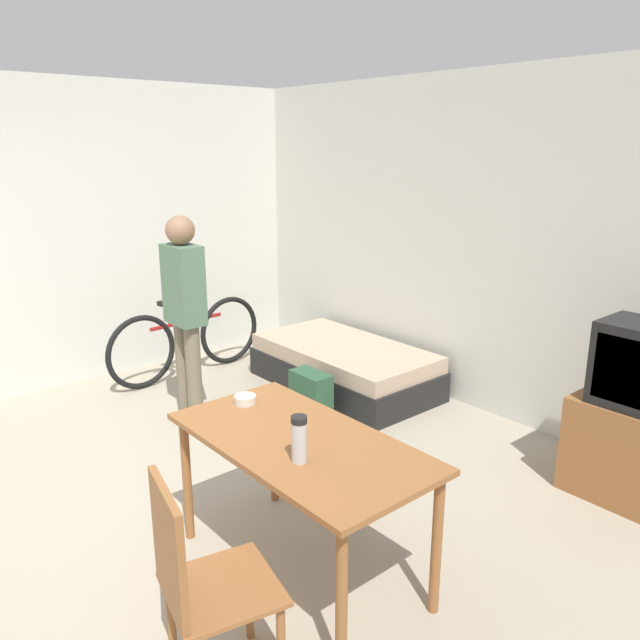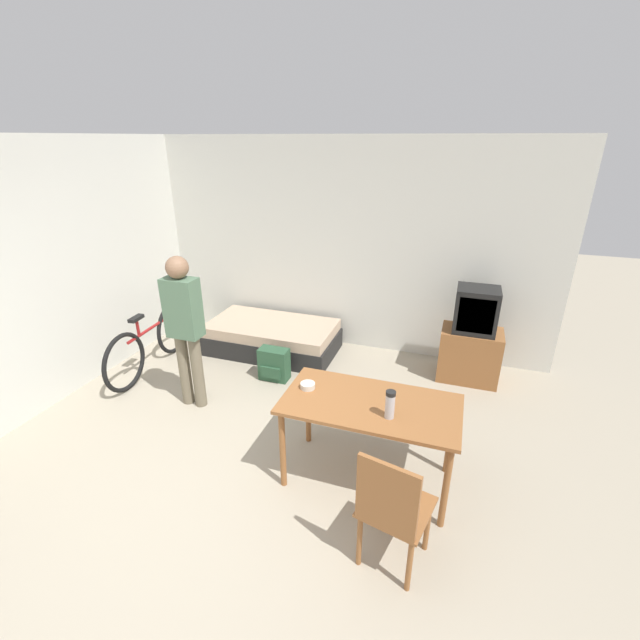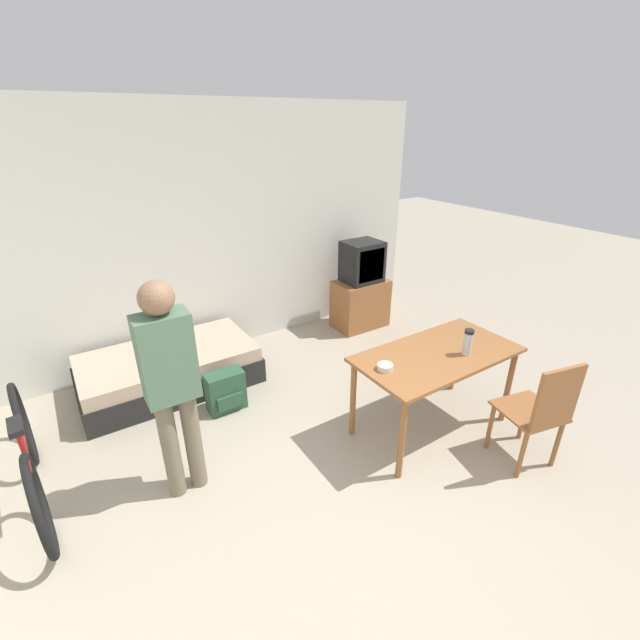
{
  "view_description": "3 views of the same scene",
  "coord_description": "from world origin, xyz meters",
  "px_view_note": "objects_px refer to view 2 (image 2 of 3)",
  "views": [
    {
      "loc": [
        3.28,
        -0.78,
        2.15
      ],
      "look_at": [
        0.2,
        1.84,
        1.0
      ],
      "focal_mm": 35.0,
      "sensor_mm": 36.0,
      "label": 1
    },
    {
      "loc": [
        1.64,
        -1.85,
        2.66
      ],
      "look_at": [
        0.32,
        2.02,
        0.91
      ],
      "focal_mm": 24.0,
      "sensor_mm": 36.0,
      "label": 2
    },
    {
      "loc": [
        -1.38,
        -1.1,
        2.49
      ],
      "look_at": [
        0.48,
        1.75,
        0.89
      ],
      "focal_mm": 24.0,
      "sensor_mm": 36.0,
      "label": 3
    }
  ],
  "objects_px": {
    "dining_table": "(370,412)",
    "thermos_flask": "(390,403)",
    "bicycle": "(151,343)",
    "person_standing": "(185,323)",
    "tv": "(471,340)",
    "backpack": "(274,364)",
    "mate_bowl": "(308,386)",
    "wooden_chair": "(391,508)",
    "daybed": "(272,337)"
  },
  "relations": [
    {
      "from": "dining_table",
      "to": "bicycle",
      "type": "distance_m",
      "value": 3.11
    },
    {
      "from": "person_standing",
      "to": "backpack",
      "type": "xyz_separation_m",
      "value": [
        0.61,
        0.75,
        -0.76
      ]
    },
    {
      "from": "tv",
      "to": "person_standing",
      "type": "height_order",
      "value": "person_standing"
    },
    {
      "from": "wooden_chair",
      "to": "mate_bowl",
      "type": "height_order",
      "value": "wooden_chair"
    },
    {
      "from": "daybed",
      "to": "bicycle",
      "type": "bearing_deg",
      "value": -142.2
    },
    {
      "from": "wooden_chair",
      "to": "thermos_flask",
      "type": "height_order",
      "value": "thermos_flask"
    },
    {
      "from": "dining_table",
      "to": "wooden_chair",
      "type": "distance_m",
      "value": 0.84
    },
    {
      "from": "dining_table",
      "to": "person_standing",
      "type": "height_order",
      "value": "person_standing"
    },
    {
      "from": "bicycle",
      "to": "backpack",
      "type": "bearing_deg",
      "value": 9.52
    },
    {
      "from": "bicycle",
      "to": "backpack",
      "type": "height_order",
      "value": "bicycle"
    },
    {
      "from": "mate_bowl",
      "to": "backpack",
      "type": "height_order",
      "value": "mate_bowl"
    },
    {
      "from": "wooden_chair",
      "to": "backpack",
      "type": "bearing_deg",
      "value": 130.92
    },
    {
      "from": "dining_table",
      "to": "mate_bowl",
      "type": "distance_m",
      "value": 0.55
    },
    {
      "from": "bicycle",
      "to": "backpack",
      "type": "xyz_separation_m",
      "value": [
        1.53,
        0.26,
        -0.16
      ]
    },
    {
      "from": "tv",
      "to": "bicycle",
      "type": "bearing_deg",
      "value": -164.74
    },
    {
      "from": "thermos_flask",
      "to": "tv",
      "type": "bearing_deg",
      "value": 74.54
    },
    {
      "from": "wooden_chair",
      "to": "thermos_flask",
      "type": "distance_m",
      "value": 0.73
    },
    {
      "from": "wooden_chair",
      "to": "mate_bowl",
      "type": "distance_m",
      "value": 1.2
    },
    {
      "from": "tv",
      "to": "wooden_chair",
      "type": "relative_size",
      "value": 1.2
    },
    {
      "from": "mate_bowl",
      "to": "thermos_flask",
      "type": "bearing_deg",
      "value": -14.29
    },
    {
      "from": "dining_table",
      "to": "wooden_chair",
      "type": "height_order",
      "value": "wooden_chair"
    },
    {
      "from": "tv",
      "to": "dining_table",
      "type": "bearing_deg",
      "value": -110.98
    },
    {
      "from": "person_standing",
      "to": "mate_bowl",
      "type": "height_order",
      "value": "person_standing"
    },
    {
      "from": "person_standing",
      "to": "backpack",
      "type": "relative_size",
      "value": 4.18
    },
    {
      "from": "tv",
      "to": "backpack",
      "type": "height_order",
      "value": "tv"
    },
    {
      "from": "tv",
      "to": "wooden_chair",
      "type": "distance_m",
      "value": 2.78
    },
    {
      "from": "thermos_flask",
      "to": "mate_bowl",
      "type": "xyz_separation_m",
      "value": [
        -0.71,
        0.18,
        -0.1
      ]
    },
    {
      "from": "dining_table",
      "to": "tv",
      "type": "bearing_deg",
      "value": 69.02
    },
    {
      "from": "tv",
      "to": "dining_table",
      "type": "distance_m",
      "value": 2.13
    },
    {
      "from": "person_standing",
      "to": "thermos_flask",
      "type": "height_order",
      "value": "person_standing"
    },
    {
      "from": "dining_table",
      "to": "thermos_flask",
      "type": "relative_size",
      "value": 6.21
    },
    {
      "from": "dining_table",
      "to": "mate_bowl",
      "type": "height_order",
      "value": "mate_bowl"
    },
    {
      "from": "daybed",
      "to": "person_standing",
      "type": "xyz_separation_m",
      "value": [
        -0.28,
        -1.42,
        0.75
      ]
    },
    {
      "from": "tv",
      "to": "mate_bowl",
      "type": "relative_size",
      "value": 9.36
    },
    {
      "from": "daybed",
      "to": "bicycle",
      "type": "xyz_separation_m",
      "value": [
        -1.2,
        -0.93,
        0.16
      ]
    },
    {
      "from": "daybed",
      "to": "thermos_flask",
      "type": "distance_m",
      "value": 2.88
    },
    {
      "from": "dining_table",
      "to": "person_standing",
      "type": "distance_m",
      "value": 2.09
    },
    {
      "from": "person_standing",
      "to": "thermos_flask",
      "type": "xyz_separation_m",
      "value": [
        2.19,
        -0.62,
        -0.07
      ]
    },
    {
      "from": "bicycle",
      "to": "person_standing",
      "type": "distance_m",
      "value": 1.2
    },
    {
      "from": "tv",
      "to": "thermos_flask",
      "type": "relative_size",
      "value": 5.1
    },
    {
      "from": "thermos_flask",
      "to": "backpack",
      "type": "bearing_deg",
      "value": 139.13
    },
    {
      "from": "dining_table",
      "to": "mate_bowl",
      "type": "bearing_deg",
      "value": 175.84
    },
    {
      "from": "wooden_chair",
      "to": "thermos_flask",
      "type": "bearing_deg",
      "value": 102.95
    },
    {
      "from": "person_standing",
      "to": "tv",
      "type": "bearing_deg",
      "value": 28.37
    },
    {
      "from": "person_standing",
      "to": "backpack",
      "type": "bearing_deg",
      "value": 50.94
    },
    {
      "from": "thermos_flask",
      "to": "backpack",
      "type": "distance_m",
      "value": 2.2
    },
    {
      "from": "backpack",
      "to": "wooden_chair",
      "type": "bearing_deg",
      "value": -49.08
    },
    {
      "from": "wooden_chair",
      "to": "backpack",
      "type": "relative_size",
      "value": 2.42
    },
    {
      "from": "daybed",
      "to": "person_standing",
      "type": "height_order",
      "value": "person_standing"
    },
    {
      "from": "bicycle",
      "to": "dining_table",
      "type": "bearing_deg",
      "value": -18.32
    }
  ]
}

